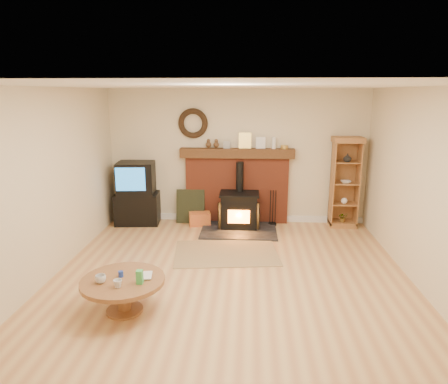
# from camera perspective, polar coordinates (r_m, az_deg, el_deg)

# --- Properties ---
(ground) EXTENTS (5.50, 5.50, 0.00)m
(ground) POSITION_cam_1_polar(r_m,az_deg,el_deg) (5.58, 0.83, -12.84)
(ground) COLOR #BE814F
(ground) RESTS_ON ground
(room_shell) EXTENTS (5.02, 5.52, 2.61)m
(room_shell) POSITION_cam_1_polar(r_m,az_deg,el_deg) (5.14, 0.75, 5.00)
(room_shell) COLOR beige
(room_shell) RESTS_ON ground
(chimney_breast) EXTENTS (2.20, 0.22, 1.78)m
(chimney_breast) POSITION_cam_1_polar(r_m,az_deg,el_deg) (7.84, 1.85, 1.34)
(chimney_breast) COLOR #953D26
(chimney_breast) RESTS_ON ground
(wood_stove) EXTENTS (1.40, 1.00, 1.25)m
(wood_stove) POSITION_cam_1_polar(r_m,az_deg,el_deg) (7.57, 2.18, -2.79)
(wood_stove) COLOR black
(wood_stove) RESTS_ON ground
(area_rug) EXTENTS (1.76, 1.31, 0.01)m
(area_rug) POSITION_cam_1_polar(r_m,az_deg,el_deg) (6.52, 0.31, -8.67)
(area_rug) COLOR brown
(area_rug) RESTS_ON ground
(tv_unit) EXTENTS (0.88, 0.65, 1.22)m
(tv_unit) POSITION_cam_1_polar(r_m,az_deg,el_deg) (8.00, -12.32, -0.31)
(tv_unit) COLOR black
(tv_unit) RESTS_ON ground
(curio_cabinet) EXTENTS (0.56, 0.40, 1.73)m
(curio_cabinet) POSITION_cam_1_polar(r_m,az_deg,el_deg) (7.92, 16.86, 1.35)
(curio_cabinet) COLOR brown
(curio_cabinet) RESTS_ON ground
(firelog_box) EXTENTS (0.45, 0.33, 0.25)m
(firelog_box) POSITION_cam_1_polar(r_m,az_deg,el_deg) (7.81, -3.48, -3.86)
(firelog_box) COLOR gold
(firelog_box) RESTS_ON ground
(leaning_painting) EXTENTS (0.56, 0.15, 0.67)m
(leaning_painting) POSITION_cam_1_polar(r_m,az_deg,el_deg) (7.92, -4.81, -2.05)
(leaning_painting) COLOR black
(leaning_painting) RESTS_ON ground
(fire_tools) EXTENTS (0.16, 0.16, 0.70)m
(fire_tools) POSITION_cam_1_polar(r_m,az_deg,el_deg) (7.86, 6.94, -3.77)
(fire_tools) COLOR black
(fire_tools) RESTS_ON ground
(coffee_table) EXTENTS (0.98, 0.98, 0.58)m
(coffee_table) POSITION_cam_1_polar(r_m,az_deg,el_deg) (4.92, -14.24, -12.80)
(coffee_table) COLOR brown
(coffee_table) RESTS_ON ground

